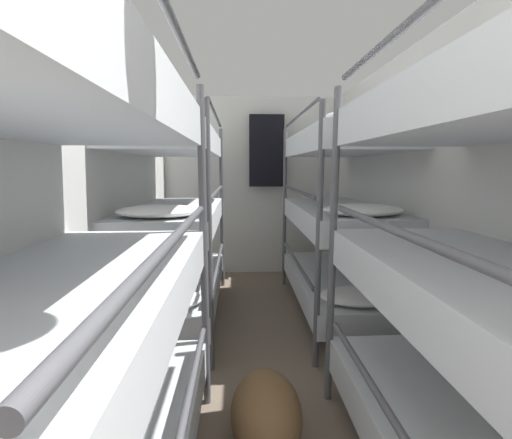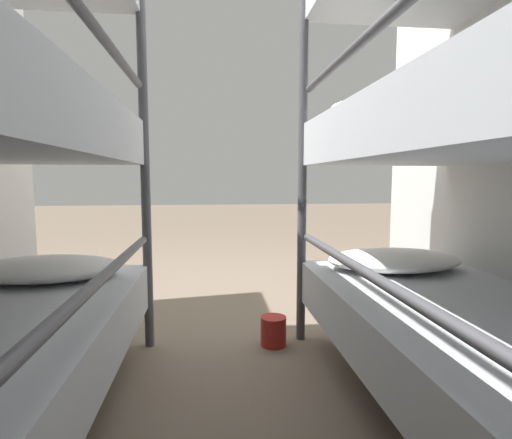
# 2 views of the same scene
# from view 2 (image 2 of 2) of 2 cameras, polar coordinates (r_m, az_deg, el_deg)

# --- Properties ---
(ground_plane) EXTENTS (20.00, 20.00, 0.00)m
(ground_plane) POSITION_cam_2_polar(r_m,az_deg,el_deg) (2.63, -4.73, -12.17)
(ground_plane) COLOR #6B5B4C
(bunk_stack_left_near) EXTENTS (0.78, 1.81, 1.91)m
(bunk_stack_left_near) POSITION_cam_2_polar(r_m,az_deg,el_deg) (1.38, 31.10, 12.32)
(bunk_stack_left_near) COLOR #4C4C51
(bunk_stack_left_near) RESTS_ON ground_plane
(tin_can) EXTENTS (0.13, 0.13, 0.14)m
(tin_can) POSITION_cam_2_polar(r_m,az_deg,el_deg) (2.03, 2.50, -15.63)
(tin_can) COLOR #AD231E
(tin_can) RESTS_ON ground_plane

